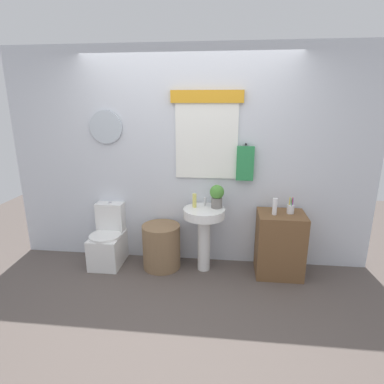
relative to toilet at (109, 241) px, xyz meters
name	(u,v)px	position (x,y,z in m)	size (l,w,h in m)	color
ground_plane	(175,311)	(0.98, -0.89, -0.29)	(8.00, 8.00, 0.00)	#564C47
back_wall	(189,159)	(0.99, 0.26, 1.02)	(4.40, 0.18, 2.60)	silver
toilet	(109,241)	(0.00, 0.00, 0.00)	(0.38, 0.51, 0.77)	white
laundry_hamper	(161,246)	(0.68, -0.04, -0.02)	(0.46, 0.46, 0.54)	#846647
pedestal_sink	(204,225)	(1.20, -0.04, 0.28)	(0.49, 0.49, 0.78)	white
faucet	(205,202)	(1.20, 0.08, 0.54)	(0.03, 0.03, 0.10)	silver
wooden_cabinet	(280,244)	(2.08, -0.04, 0.09)	(0.53, 0.44, 0.75)	brown
soap_bottle	(194,201)	(1.08, 0.01, 0.57)	(0.05, 0.05, 0.16)	#DBD166
potted_plant	(217,195)	(1.34, 0.02, 0.64)	(0.17, 0.17, 0.27)	slate
lotion_bottle	(275,207)	(1.99, -0.08, 0.56)	(0.05, 0.05, 0.19)	white
toothbrush_cup	(291,209)	(2.18, -0.02, 0.52)	(0.08, 0.08, 0.19)	silver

